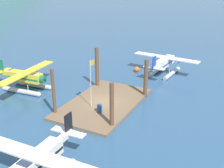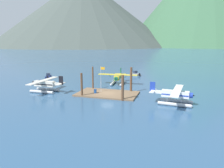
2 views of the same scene
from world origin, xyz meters
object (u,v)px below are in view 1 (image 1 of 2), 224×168
(mooring_buoy, at_px, (137,69))
(seaplane_yellow_bow_centre, at_px, (26,79))
(flagpole, at_px, (91,78))
(seaplane_white_stbd_aft, at_px, (165,64))
(seaplane_cream_port_aft, at_px, (38,164))
(fuel_drum, at_px, (100,108))

(mooring_buoy, distance_m, seaplane_yellow_bow_centre, 17.25)
(flagpole, relative_size, seaplane_white_stbd_aft, 0.54)
(mooring_buoy, relative_size, seaplane_yellow_bow_centre, 0.08)
(seaplane_white_stbd_aft, height_order, seaplane_cream_port_aft, same)
(mooring_buoy, bearing_deg, flagpole, -178.94)
(mooring_buoy, bearing_deg, seaplane_yellow_bow_centre, 142.90)
(flagpole, distance_m, seaplane_white_stbd_aft, 16.29)
(flagpole, distance_m, seaplane_yellow_bow_centre, 10.92)
(seaplane_white_stbd_aft, bearing_deg, fuel_drum, 171.60)
(seaplane_yellow_bow_centre, bearing_deg, seaplane_white_stbd_aft, -44.63)
(seaplane_cream_port_aft, bearing_deg, flagpole, 12.45)
(mooring_buoy, bearing_deg, seaplane_cream_port_aft, -173.59)
(seaplane_white_stbd_aft, xyz_separation_m, seaplane_cream_port_aft, (-28.21, 1.20, 0.00))
(fuel_drum, height_order, seaplane_cream_port_aft, seaplane_cream_port_aft)
(fuel_drum, height_order, seaplane_yellow_bow_centre, seaplane_yellow_bow_centre)
(fuel_drum, distance_m, mooring_buoy, 15.53)
(seaplane_cream_port_aft, bearing_deg, seaplane_white_stbd_aft, -2.44)
(seaplane_yellow_bow_centre, bearing_deg, mooring_buoy, -37.10)
(flagpole, xyz_separation_m, seaplane_cream_port_aft, (-12.58, -2.78, -2.28))
(fuel_drum, xyz_separation_m, seaplane_cream_port_aft, (-11.70, -1.24, 0.84))
(flagpole, bearing_deg, seaplane_yellow_bow_centre, 85.65)
(mooring_buoy, relative_size, seaplane_cream_port_aft, 0.08)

